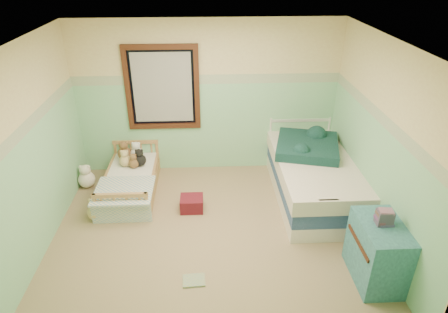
{
  "coord_description": "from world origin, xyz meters",
  "views": [
    {
      "loc": [
        -0.03,
        -4.14,
        3.37
      ],
      "look_at": [
        0.2,
        0.35,
        0.97
      ],
      "focal_mm": 31.14,
      "sensor_mm": 36.0,
      "label": 1
    }
  ],
  "objects_px": {
    "plush_floor_cream": "(87,180)",
    "toddler_bed_frame": "(131,187)",
    "plush_floor_tan": "(96,212)",
    "dresser": "(377,252)",
    "twin_bed_frame": "(311,191)",
    "floor_book": "(194,280)",
    "red_pillow": "(192,204)"
  },
  "relations": [
    {
      "from": "plush_floor_cream",
      "to": "toddler_bed_frame",
      "type": "bearing_deg",
      "value": -14.68
    },
    {
      "from": "plush_floor_tan",
      "to": "dresser",
      "type": "xyz_separation_m",
      "value": [
        3.46,
        -1.27,
        0.26
      ]
    },
    {
      "from": "toddler_bed_frame",
      "to": "twin_bed_frame",
      "type": "xyz_separation_m",
      "value": [
        2.77,
        -0.28,
        0.01
      ]
    },
    {
      "from": "plush_floor_tan",
      "to": "plush_floor_cream",
      "type": "bearing_deg",
      "value": 111.73
    },
    {
      "from": "toddler_bed_frame",
      "to": "twin_bed_frame",
      "type": "distance_m",
      "value": 2.79
    },
    {
      "from": "plush_floor_cream",
      "to": "dresser",
      "type": "distance_m",
      "value": 4.37
    },
    {
      "from": "plush_floor_cream",
      "to": "floor_book",
      "type": "bearing_deg",
      "value": -50.5
    },
    {
      "from": "plush_floor_tan",
      "to": "dresser",
      "type": "height_order",
      "value": "dresser"
    },
    {
      "from": "plush_floor_cream",
      "to": "dresser",
      "type": "xyz_separation_m",
      "value": [
        3.81,
        -2.14,
        0.24
      ]
    },
    {
      "from": "toddler_bed_frame",
      "to": "plush_floor_cream",
      "type": "relative_size",
      "value": 5.74
    },
    {
      "from": "toddler_bed_frame",
      "to": "floor_book",
      "type": "bearing_deg",
      "value": -62.19
    },
    {
      "from": "red_pillow",
      "to": "plush_floor_tan",
      "type": "bearing_deg",
      "value": -173.05
    },
    {
      "from": "red_pillow",
      "to": "dresser",
      "type": "bearing_deg",
      "value": -34.13
    },
    {
      "from": "twin_bed_frame",
      "to": "floor_book",
      "type": "bearing_deg",
      "value": -137.09
    },
    {
      "from": "plush_floor_tan",
      "to": "red_pillow",
      "type": "bearing_deg",
      "value": 6.95
    },
    {
      "from": "toddler_bed_frame",
      "to": "dresser",
      "type": "height_order",
      "value": "dresser"
    },
    {
      "from": "plush_floor_cream",
      "to": "dresser",
      "type": "height_order",
      "value": "dresser"
    },
    {
      "from": "twin_bed_frame",
      "to": "dresser",
      "type": "bearing_deg",
      "value": -79.64
    },
    {
      "from": "toddler_bed_frame",
      "to": "red_pillow",
      "type": "bearing_deg",
      "value": -28.24
    },
    {
      "from": "plush_floor_cream",
      "to": "twin_bed_frame",
      "type": "xyz_separation_m",
      "value": [
        3.5,
        -0.47,
        -0.02
      ]
    },
    {
      "from": "dresser",
      "to": "floor_book",
      "type": "height_order",
      "value": "dresser"
    },
    {
      "from": "toddler_bed_frame",
      "to": "twin_bed_frame",
      "type": "bearing_deg",
      "value": -5.79
    },
    {
      "from": "plush_floor_cream",
      "to": "twin_bed_frame",
      "type": "height_order",
      "value": "plush_floor_cream"
    },
    {
      "from": "twin_bed_frame",
      "to": "dresser",
      "type": "height_order",
      "value": "dresser"
    },
    {
      "from": "red_pillow",
      "to": "floor_book",
      "type": "bearing_deg",
      "value": -87.81
    },
    {
      "from": "twin_bed_frame",
      "to": "floor_book",
      "type": "xyz_separation_m",
      "value": [
        -1.76,
        -1.64,
        -0.1
      ]
    },
    {
      "from": "plush_floor_cream",
      "to": "dresser",
      "type": "relative_size",
      "value": 0.35
    },
    {
      "from": "plush_floor_tan",
      "to": "dresser",
      "type": "bearing_deg",
      "value": -20.22
    },
    {
      "from": "toddler_bed_frame",
      "to": "plush_floor_tan",
      "type": "relative_size",
      "value": 6.58
    },
    {
      "from": "dresser",
      "to": "red_pillow",
      "type": "relative_size",
      "value": 2.28
    },
    {
      "from": "plush_floor_tan",
      "to": "dresser",
      "type": "distance_m",
      "value": 3.7
    },
    {
      "from": "toddler_bed_frame",
      "to": "dresser",
      "type": "relative_size",
      "value": 2.02
    }
  ]
}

